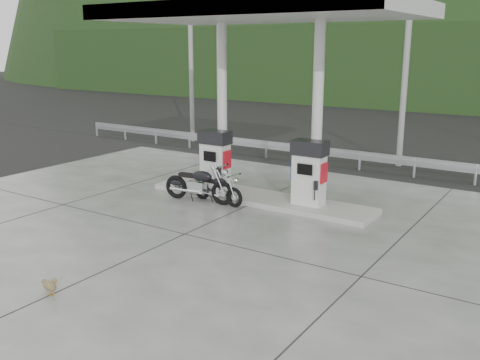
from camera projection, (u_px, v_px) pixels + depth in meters
The scene contains 16 objects.
ground at pixel (209, 224), 13.83m from camera, with size 160.00×160.00×0.00m, color black.
forecourt_apron at pixel (209, 223), 13.83m from camera, with size 18.00×14.00×0.02m, color slate.
pump_island at pixel (259, 198), 15.84m from camera, with size 7.00×1.40×0.15m, color #A19F96.
gas_pump_left at pixel (215, 160), 16.45m from camera, with size 0.95×0.55×1.80m, color silver, non-canonical shape.
gas_pump_right at pixel (309, 173), 14.75m from camera, with size 0.95×0.55×1.80m, color silver, non-canonical shape.
canopy_column_left at pixel (222, 106), 16.38m from camera, with size 0.30×0.30×5.00m, color silver.
canopy_column_right at pixel (317, 113), 14.68m from camera, with size 0.30×0.30×5.00m, color silver.
canopy_roof at pixel (261, 12), 14.54m from camera, with size 8.50×5.00×0.40m, color silver.
guardrail at pixel (335, 148), 20.14m from camera, with size 26.00×0.16×1.42m, color #A9ABB1, non-canonical shape.
road at pixel (367, 152), 23.16m from camera, with size 60.00×7.00×0.01m, color black.
utility_pole_a at pixel (191, 56), 24.81m from camera, with size 0.22×0.22×8.00m, color gray.
utility_pole_b at pixel (406, 59), 19.49m from camera, with size 0.22×0.22×8.00m, color gray.
tree_band at pixel (463, 67), 37.43m from camera, with size 80.00×6.00×6.00m, color black.
motorcycle_left at pixel (218, 189), 15.50m from camera, with size 1.74×0.55×0.83m, color black, non-canonical shape.
motorcycle_right at pixel (199, 185), 15.64m from camera, with size 2.13×0.67×1.01m, color black, non-canonical shape.
duck at pixel (50, 286), 9.84m from camera, with size 0.44×0.12×0.31m, color brown, non-canonical shape.
Camera 1 is at (7.87, -10.55, 4.48)m, focal length 40.00 mm.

